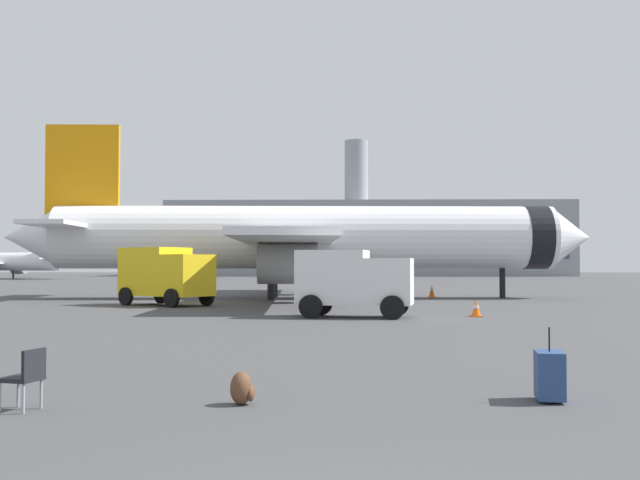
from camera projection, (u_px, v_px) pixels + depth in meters
airplane_at_gate at (302, 238)px, 46.37m from camera, size 35.73×32.20×10.50m
service_truck at (165, 273)px, 38.17m from camera, size 5.18×4.58×2.90m
cargo_van at (353, 280)px, 29.63m from camera, size 4.67×2.95×2.60m
safety_cone_near at (476, 308)px, 29.91m from camera, size 0.44×0.44×0.65m
safety_cone_mid at (432, 291)px, 47.75m from camera, size 0.44×0.44×0.78m
rolling_suitcase at (550, 375)px, 11.38m from camera, size 0.49×0.69×1.10m
traveller_backpack at (242, 389)px, 11.10m from camera, size 0.36×0.40×0.48m
gate_chair at (26, 375)px, 10.64m from camera, size 0.59×0.59×0.86m
terminal_building at (367, 239)px, 143.92m from camera, size 73.20×19.71×25.51m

